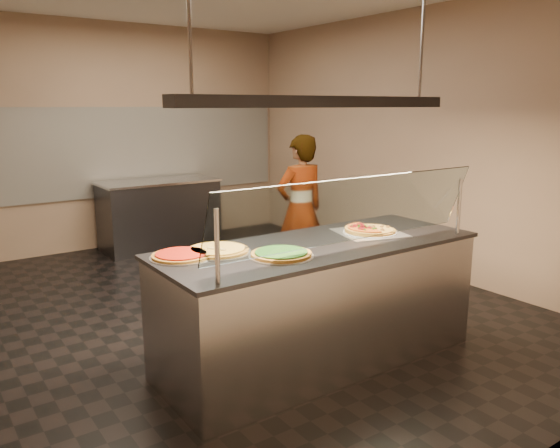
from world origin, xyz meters
TOP-DOWN VIEW (x-y plane):
  - ground at (0.00, 0.00)m, footprint 5.00×6.00m
  - wall_back at (0.00, 3.01)m, footprint 5.00×0.02m
  - wall_front at (0.00, -3.01)m, footprint 5.00×0.02m
  - wall_right at (2.51, 0.00)m, footprint 0.02×6.00m
  - tile_band at (0.00, 2.98)m, footprint 4.90×0.02m
  - serving_counter at (0.02, -1.37)m, footprint 2.48×0.94m
  - sneeze_guard at (0.02, -1.71)m, footprint 2.24×0.18m
  - perforated_tray at (0.55, -1.34)m, footprint 0.60×0.60m
  - half_pizza_pepperoni at (0.45, -1.34)m, footprint 0.30×0.44m
  - half_pizza_sausage at (0.64, -1.34)m, footprint 0.30×0.44m
  - pizza_spinach at (-0.42, -1.49)m, footprint 0.44×0.44m
  - pizza_cheese at (-0.72, -1.15)m, footprint 0.46×0.46m
  - pizza_tomato at (-0.99, -1.13)m, footprint 0.42×0.42m
  - pizza_spatula at (-0.69, -1.20)m, footprint 0.26×0.19m
  - prep_table at (0.38, 2.55)m, footprint 1.57×0.74m
  - worker at (1.09, 0.30)m, footprint 0.61×0.41m
  - heat_lamp_housing at (0.02, -1.37)m, footprint 2.30×0.18m
  - lamp_rod_left at (-0.98, -1.37)m, footprint 0.02×0.02m
  - lamp_rod_right at (1.02, -1.37)m, footprint 0.02×0.02m

SIDE VIEW (x-z plane):
  - ground at x=0.00m, z-range -0.02..0.00m
  - serving_counter at x=0.02m, z-range 0.00..0.93m
  - prep_table at x=0.38m, z-range 0.00..0.93m
  - worker at x=1.09m, z-range 0.00..1.62m
  - perforated_tray at x=0.55m, z-range 0.93..0.94m
  - pizza_tomato at x=-0.99m, z-range 0.93..0.96m
  - pizza_cheese at x=-0.72m, z-range 0.93..0.96m
  - pizza_spinach at x=-0.42m, z-range 0.93..0.96m
  - half_pizza_sausage at x=0.64m, z-range 0.94..0.98m
  - pizza_spatula at x=-0.69m, z-range 0.95..0.97m
  - half_pizza_pepperoni at x=0.45m, z-range 0.94..0.99m
  - sneeze_guard at x=0.02m, z-range 0.96..1.49m
  - tile_band at x=0.00m, z-range 0.70..1.90m
  - wall_back at x=0.00m, z-range 0.00..3.00m
  - wall_front at x=0.00m, z-range 0.00..3.00m
  - wall_right at x=2.51m, z-range 0.00..3.00m
  - heat_lamp_housing at x=0.02m, z-range 1.91..1.99m
  - lamp_rod_left at x=-0.98m, z-range 1.99..3.00m
  - lamp_rod_right at x=1.02m, z-range 1.99..3.00m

